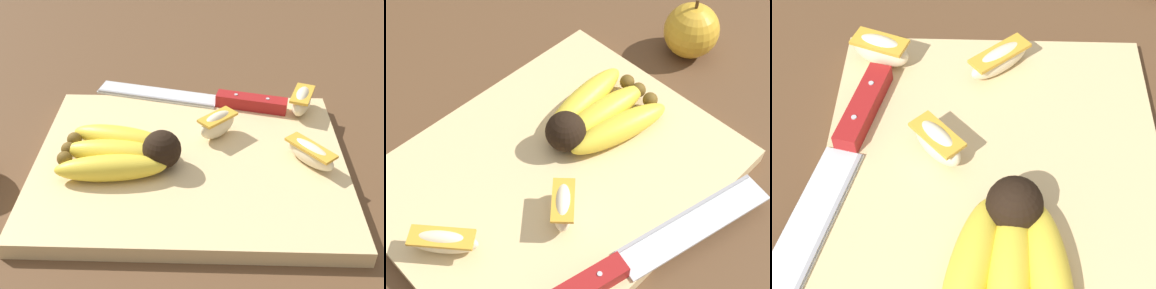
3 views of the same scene
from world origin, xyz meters
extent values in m
plane|color=brown|center=(0.00, 0.00, 0.00)|extent=(6.00, 6.00, 0.00)
cube|color=#DBBC84|center=(-0.01, 0.01, 0.01)|extent=(0.38, 0.30, 0.02)
sphere|color=black|center=(0.02, 0.02, 0.04)|extent=(0.05, 0.05, 0.05)
ellipsoid|color=yellow|center=(0.07, -0.01, 0.04)|extent=(0.13, 0.06, 0.03)
sphere|color=brown|center=(0.13, -0.01, 0.04)|extent=(0.02, 0.02, 0.02)
ellipsoid|color=yellow|center=(0.08, 0.02, 0.04)|extent=(0.13, 0.04, 0.03)
sphere|color=brown|center=(0.14, 0.01, 0.04)|extent=(0.02, 0.02, 0.02)
ellipsoid|color=yellow|center=(0.08, 0.05, 0.04)|extent=(0.13, 0.05, 0.03)
sphere|color=brown|center=(0.14, 0.03, 0.04)|extent=(0.02, 0.02, 0.02)
cube|color=silver|center=(0.04, -0.15, 0.02)|extent=(0.18, 0.08, 0.00)
cube|color=#99999E|center=(0.04, -0.13, 0.02)|extent=(0.17, 0.04, 0.00)
cube|color=maroon|center=(-0.10, -0.11, 0.03)|extent=(0.10, 0.04, 0.02)
cylinder|color=#B2B2B7|center=(-0.12, -0.11, 0.04)|extent=(0.01, 0.01, 0.00)
cylinder|color=#B2B2B7|center=(-0.07, -0.12, 0.04)|extent=(0.01, 0.01, 0.00)
ellipsoid|color=beige|center=(-0.16, 0.01, 0.03)|extent=(0.06, 0.07, 0.03)
cube|color=gold|center=(-0.16, 0.01, 0.04)|extent=(0.06, 0.06, 0.00)
ellipsoid|color=beige|center=(-0.05, -0.04, 0.04)|extent=(0.06, 0.05, 0.04)
cube|color=gold|center=(-0.05, -0.04, 0.05)|extent=(0.05, 0.05, 0.00)
ellipsoid|color=beige|center=(-0.16, -0.11, 0.04)|extent=(0.04, 0.06, 0.03)
cube|color=gold|center=(-0.16, -0.11, 0.05)|extent=(0.04, 0.06, 0.00)
camera|label=1|loc=(-0.03, 0.51, 0.40)|focal=47.17mm
camera|label=2|loc=(-0.23, -0.25, 0.50)|focal=48.84mm
camera|label=3|loc=(0.29, -0.01, 0.45)|focal=56.90mm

